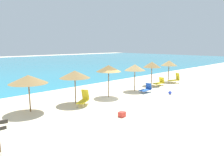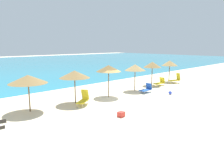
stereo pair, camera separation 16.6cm
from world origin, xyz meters
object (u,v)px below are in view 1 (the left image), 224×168
object	(u,v)px
lounge_chair_1	(84,99)
cooler_box	(122,114)
beach_umbrella_5	(152,65)
beach_umbrella_4	(135,67)
lounge_chair_0	(175,79)
lounge_chair_3	(146,89)
beach_umbrella_1	(28,79)
beach_umbrella_2	(75,74)
beach_umbrella_6	(169,63)
beach_umbrella_3	(109,68)
lounge_chair_2	(159,82)
beach_ball	(170,93)

from	to	relation	value
lounge_chair_1	cooler_box	world-z (taller)	lounge_chair_1
beach_umbrella_5	lounge_chair_1	size ratio (longest dim) A/B	1.82
beach_umbrella_4	lounge_chair_1	size ratio (longest dim) A/B	1.80
lounge_chair_0	lounge_chair_3	distance (m)	6.93
beach_umbrella_1	beach_umbrella_2	distance (m)	3.61
lounge_chair_3	cooler_box	world-z (taller)	lounge_chair_3
beach_umbrella_2	beach_umbrella_6	bearing A→B (deg)	1.07
beach_umbrella_3	beach_umbrella_4	size ratio (longest dim) A/B	1.06
lounge_chair_2	beach_umbrella_2	bearing A→B (deg)	89.62
beach_umbrella_3	lounge_chair_2	xyz separation A→B (m)	(7.97, -0.18, -2.23)
beach_umbrella_5	lounge_chair_2	world-z (taller)	beach_umbrella_5
beach_umbrella_2	beach_umbrella_6	world-z (taller)	beach_umbrella_6
beach_umbrella_1	lounge_chair_0	size ratio (longest dim) A/B	1.70
lounge_chair_1	beach_ball	xyz separation A→B (m)	(8.18, -2.83, -0.31)
beach_ball	cooler_box	size ratio (longest dim) A/B	0.78
beach_umbrella_1	beach_umbrella_2	xyz separation A→B (m)	(3.59, -0.42, 0.04)
beach_umbrella_5	lounge_chair_1	xyz separation A→B (m)	(-10.77, -1.20, -1.95)
beach_umbrella_2	lounge_chair_1	distance (m)	2.09
beach_umbrella_4	lounge_chair_1	bearing A→B (deg)	-174.83
beach_umbrella_5	beach_ball	world-z (taller)	beach_umbrella_5
lounge_chair_1	cooler_box	size ratio (longest dim) A/B	3.54
beach_umbrella_2	lounge_chair_3	xyz separation A→B (m)	(7.33, -1.60, -2.01)
lounge_chair_3	beach_umbrella_4	bearing A→B (deg)	2.32
beach_umbrella_6	lounge_chair_2	bearing A→B (deg)	-167.90
beach_umbrella_3	lounge_chair_3	xyz separation A→B (m)	(3.82, -1.39, -2.23)
beach_umbrella_6	cooler_box	size ratio (longest dim) A/B	6.34
beach_umbrella_2	cooler_box	size ratio (longest dim) A/B	6.24
lounge_chair_2	lounge_chair_3	distance (m)	4.32
cooler_box	beach_umbrella_5	bearing A→B (deg)	26.17
beach_umbrella_6	lounge_chair_0	distance (m)	2.21
beach_umbrella_3	lounge_chair_0	world-z (taller)	beach_umbrella_3
beach_umbrella_4	beach_umbrella_5	world-z (taller)	beach_umbrella_5
beach_umbrella_1	beach_ball	distance (m)	12.82
beach_umbrella_2	beach_ball	xyz separation A→B (m)	(8.36, -3.68, -2.21)
cooler_box	lounge_chair_3	bearing A→B (deg)	25.05
lounge_chair_1	lounge_chair_2	bearing A→B (deg)	-120.24
beach_umbrella_3	beach_umbrella_1	bearing A→B (deg)	174.89
beach_umbrella_6	lounge_chair_1	xyz separation A→B (m)	(-14.39, -1.12, -1.91)
lounge_chair_2	cooler_box	xyz separation A→B (m)	(-11.21, -4.51, -0.20)
beach_umbrella_3	lounge_chair_1	world-z (taller)	beach_umbrella_3
beach_umbrella_2	beach_umbrella_5	size ratio (longest dim) A/B	0.97
beach_umbrella_2	lounge_chair_0	size ratio (longest dim) A/B	1.71
beach_umbrella_3	lounge_chair_0	size ratio (longest dim) A/B	1.85
beach_umbrella_3	lounge_chair_3	bearing A→B (deg)	-19.94
beach_umbrella_3	lounge_chair_2	distance (m)	8.28
beach_umbrella_2	beach_umbrella_1	bearing A→B (deg)	173.26
lounge_chair_0	lounge_chair_3	xyz separation A→B (m)	(-6.89, -0.75, -0.14)
lounge_chair_0	lounge_chair_2	size ratio (longest dim) A/B	1.03
lounge_chair_3	lounge_chair_0	bearing A→B (deg)	-86.59
beach_umbrella_5	lounge_chair_2	bearing A→B (deg)	-54.34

